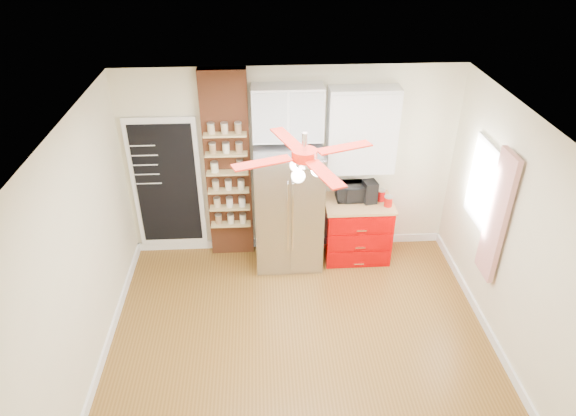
{
  "coord_description": "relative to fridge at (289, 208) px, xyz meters",
  "views": [
    {
      "loc": [
        -0.4,
        -4.29,
        4.47
      ],
      "look_at": [
        -0.1,
        0.9,
        1.31
      ],
      "focal_mm": 32.0,
      "sensor_mm": 36.0,
      "label": 1
    }
  ],
  "objects": [
    {
      "name": "red_cabinet",
      "position": [
        0.97,
        0.05,
        -0.42
      ],
      "size": [
        0.94,
        0.64,
        0.9
      ],
      "color": "#B70000",
      "rests_on": "floor"
    },
    {
      "name": "wall_left",
      "position": [
        -2.2,
        -1.63,
        0.48
      ],
      "size": [
        0.02,
        4.0,
        2.7
      ],
      "primitive_type": "cube",
      "color": "beige",
      "rests_on": "floor"
    },
    {
      "name": "coffee_maker",
      "position": [
        1.11,
        0.06,
        0.18
      ],
      "size": [
        0.2,
        0.22,
        0.31
      ],
      "primitive_type": "cube",
      "rotation": [
        0.0,
        0.0,
        0.18
      ],
      "color": "black",
      "rests_on": "red_cabinet"
    },
    {
      "name": "canister_right",
      "position": [
        1.27,
        0.07,
        0.1
      ],
      "size": [
        0.12,
        0.12,
        0.15
      ],
      "primitive_type": "cylinder",
      "rotation": [
        0.0,
        0.0,
        0.22
      ],
      "color": "#B2090A",
      "rests_on": "red_cabinet"
    },
    {
      "name": "pantry_jar_beans",
      "position": [
        -0.64,
        0.18,
        0.57
      ],
      "size": [
        0.12,
        0.12,
        0.14
      ],
      "primitive_type": "cylinder",
      "rotation": [
        0.0,
        0.0,
        0.37
      ],
      "color": "#895C46",
      "rests_on": "brick_pillar"
    },
    {
      "name": "ceiling",
      "position": [
        0.05,
        -1.63,
        1.83
      ],
      "size": [
        4.5,
        4.5,
        0.0
      ],
      "primitive_type": "plane",
      "color": "white",
      "rests_on": "wall_back"
    },
    {
      "name": "upper_shelf_unit",
      "position": [
        0.97,
        0.22,
        1.0
      ],
      "size": [
        0.9,
        0.3,
        1.15
      ],
      "primitive_type": "cube",
      "color": "white",
      "rests_on": "wall_back"
    },
    {
      "name": "pantry_jar_oats",
      "position": [
        -0.97,
        0.15,
        0.56
      ],
      "size": [
        0.1,
        0.1,
        0.13
      ],
      "primitive_type": "cylinder",
      "rotation": [
        0.0,
        0.0,
        0.04
      ],
      "color": "beige",
      "rests_on": "brick_pillar"
    },
    {
      "name": "canister_left",
      "position": [
        1.34,
        -0.08,
        0.09
      ],
      "size": [
        0.12,
        0.12,
        0.13
      ],
      "primitive_type": "cylinder",
      "rotation": [
        0.0,
        0.0,
        -0.07
      ],
      "color": "#B00F09",
      "rests_on": "red_cabinet"
    },
    {
      "name": "ceiling_fan",
      "position": [
        0.05,
        -1.63,
        1.55
      ],
      "size": [
        1.4,
        1.4,
        0.44
      ],
      "color": "silver",
      "rests_on": "ceiling"
    },
    {
      "name": "upper_glass_cabinet",
      "position": [
        0.0,
        0.2,
        1.27
      ],
      "size": [
        0.9,
        0.35,
        0.7
      ],
      "primitive_type": "cube",
      "color": "white",
      "rests_on": "wall_back"
    },
    {
      "name": "floor",
      "position": [
        0.05,
        -1.63,
        -0.88
      ],
      "size": [
        4.5,
        4.5,
        0.0
      ],
      "primitive_type": "plane",
      "color": "brown",
      "rests_on": "ground"
    },
    {
      "name": "fridge",
      "position": [
        0.0,
        0.0,
        0.0
      ],
      "size": [
        0.9,
        0.7,
        1.75
      ],
      "primitive_type": "cube",
      "color": "#B5B6BA",
      "rests_on": "floor"
    },
    {
      "name": "chalkboard",
      "position": [
        -1.65,
        0.33,
        0.23
      ],
      "size": [
        0.95,
        0.05,
        1.95
      ],
      "color": "white",
      "rests_on": "wall_back"
    },
    {
      "name": "toaster_oven",
      "position": [
        0.87,
        0.14,
        0.14
      ],
      "size": [
        0.43,
        0.3,
        0.24
      ],
      "primitive_type": "imported",
      "rotation": [
        0.0,
        0.0,
        0.03
      ],
      "color": "black",
      "rests_on": "red_cabinet"
    },
    {
      "name": "curtain",
      "position": [
        2.23,
        -1.28,
        0.57
      ],
      "size": [
        0.06,
        0.4,
        1.55
      ],
      "primitive_type": "cube",
      "color": "#A82216",
      "rests_on": "wall_right"
    },
    {
      "name": "window",
      "position": [
        2.28,
        -0.73,
        0.68
      ],
      "size": [
        0.04,
        0.75,
        1.05
      ],
      "primitive_type": "cube",
      "color": "white",
      "rests_on": "wall_right"
    },
    {
      "name": "wall_right",
      "position": [
        2.3,
        -1.63,
        0.48
      ],
      "size": [
        0.02,
        4.0,
        2.7
      ],
      "primitive_type": "cube",
      "color": "beige",
      "rests_on": "floor"
    },
    {
      "name": "wall_back",
      "position": [
        0.05,
        0.37,
        0.48
      ],
      "size": [
        4.5,
        0.02,
        2.7
      ],
      "primitive_type": "cube",
      "color": "beige",
      "rests_on": "floor"
    },
    {
      "name": "brick_pillar",
      "position": [
        -0.8,
        0.29,
        0.48
      ],
      "size": [
        0.6,
        0.16,
        2.7
      ],
      "primitive_type": "cube",
      "color": "brown",
      "rests_on": "floor"
    }
  ]
}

